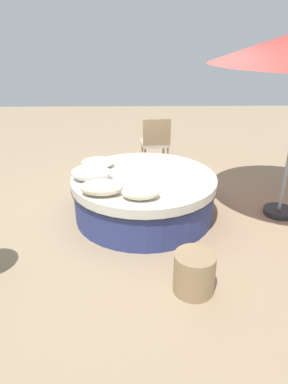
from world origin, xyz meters
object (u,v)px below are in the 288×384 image
patio_chair (156,139)px  throw_pillow_0 (98,162)px  throw_pillow_1 (91,173)px  round_bed (144,195)px  throw_pillow_3 (141,192)px  side_table (194,273)px  throw_pillow_2 (102,187)px

patio_chair → throw_pillow_0: bearing=-126.9°
throw_pillow_0 → throw_pillow_1: bearing=-94.2°
round_bed → throw_pillow_3: bearing=-94.4°
patio_chair → side_table: bearing=-93.2°
throw_pillow_0 → throw_pillow_2: throw_pillow_2 is taller
side_table → throw_pillow_1: bearing=128.5°
round_bed → throw_pillow_2: throw_pillow_2 is taller
round_bed → side_table: round_bed is taller
round_bed → side_table: size_ratio=4.61×
throw_pillow_0 → throw_pillow_2: bearing=-81.1°
throw_pillow_1 → side_table: 1.98m
patio_chair → side_table: patio_chair is taller
throw_pillow_0 → patio_chair: (0.94, 1.61, -0.13)m
round_bed → throw_pillow_0: 0.86m
round_bed → throw_pillow_1: (-0.72, -0.12, 0.41)m
throw_pillow_3 → patio_chair: patio_chair is taller
throw_pillow_0 → throw_pillow_3: bearing=-59.7°
round_bed → throw_pillow_2: size_ratio=3.78×
round_bed → throw_pillow_1: 0.83m
round_bed → patio_chair: 2.01m
throw_pillow_0 → throw_pillow_3: (0.62, -1.07, 0.01)m
patio_chair → throw_pillow_1: bearing=-121.6°
throw_pillow_1 → patio_chair: patio_chair is taller
throw_pillow_0 → patio_chair: size_ratio=0.49×
throw_pillow_1 → round_bed: bearing=9.7°
throw_pillow_0 → side_table: (1.16, -1.99, -0.47)m
throw_pillow_1 → throw_pillow_2: size_ratio=1.00×
throw_pillow_0 → throw_pillow_1: (-0.04, -0.49, 0.03)m
throw_pillow_2 → throw_pillow_3: (0.48, -0.12, -0.01)m
throw_pillow_2 → patio_chair: patio_chair is taller
throw_pillow_0 → throw_pillow_2: (0.15, -0.95, 0.02)m
throw_pillow_3 → patio_chair: (0.32, 2.68, -0.14)m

